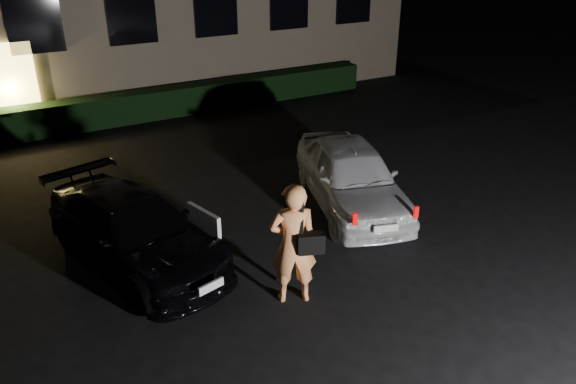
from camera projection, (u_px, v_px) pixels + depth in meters
ground at (351, 302)px, 8.70m from camera, size 80.00×80.00×0.00m
hedge at (146, 105)px, 16.74m from camera, size 15.00×0.70×0.85m
sedan at (135, 230)px, 9.54m from camera, size 2.64×4.42×1.20m
hatch at (351, 176)px, 11.42m from camera, size 2.71×4.26×1.35m
man at (294, 244)px, 8.36m from camera, size 0.84×0.72×1.98m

